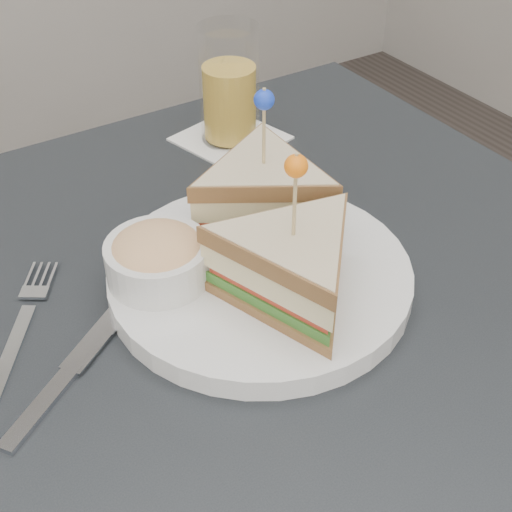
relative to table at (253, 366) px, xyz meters
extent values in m
cube|color=black|center=(0.00, 0.00, 0.06)|extent=(0.80, 0.80, 0.03)
cylinder|color=black|center=(0.35, 0.35, -0.31)|extent=(0.04, 0.04, 0.72)
cylinder|color=white|center=(0.02, 0.02, 0.08)|extent=(0.36, 0.36, 0.02)
cylinder|color=white|center=(0.02, 0.02, 0.10)|extent=(0.36, 0.36, 0.01)
cylinder|color=tan|center=(0.02, -0.03, 0.20)|extent=(0.00, 0.00, 0.09)
sphere|color=orange|center=(0.02, -0.03, 0.23)|extent=(0.02, 0.02, 0.02)
cylinder|color=tan|center=(0.06, 0.08, 0.20)|extent=(0.00, 0.00, 0.09)
sphere|color=#1939BD|center=(0.06, 0.08, 0.23)|extent=(0.02, 0.02, 0.02)
cylinder|color=white|center=(-0.06, 0.06, 0.11)|extent=(0.12, 0.12, 0.04)
ellipsoid|color=#E0B772|center=(-0.06, 0.06, 0.13)|extent=(0.11, 0.11, 0.04)
cube|color=silver|center=(-0.20, 0.06, 0.08)|extent=(0.07, 0.10, 0.00)
cube|color=silver|center=(-0.16, 0.12, 0.08)|extent=(0.03, 0.03, 0.00)
cube|color=silver|center=(-0.20, -0.01, 0.08)|extent=(0.08, 0.07, 0.01)
cube|color=silver|center=(-0.12, 0.04, 0.08)|extent=(0.10, 0.08, 0.00)
cylinder|color=silver|center=(-0.08, 0.08, 0.08)|extent=(0.03, 0.03, 0.00)
cube|color=white|center=(0.14, 0.28, 0.08)|extent=(0.14, 0.14, 0.00)
cylinder|color=gold|center=(0.14, 0.28, 0.13)|extent=(0.08, 0.08, 0.09)
cylinder|color=white|center=(0.14, 0.28, 0.15)|extent=(0.09, 0.09, 0.14)
cube|color=white|center=(0.15, 0.29, 0.17)|extent=(0.02, 0.02, 0.02)
cube|color=white|center=(0.13, 0.27, 0.17)|extent=(0.02, 0.02, 0.02)
camera|label=1|loc=(-0.25, -0.41, 0.52)|focal=50.00mm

